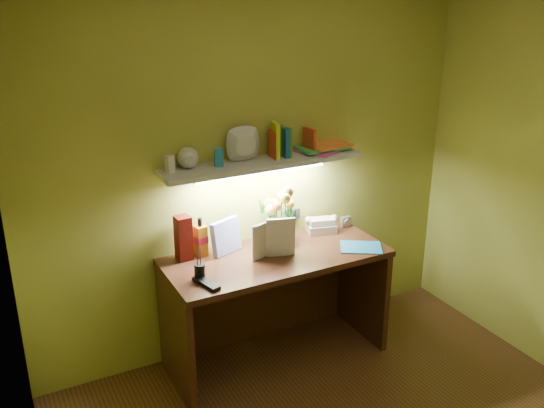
# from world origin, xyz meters

# --- Properties ---
(desk) EXTENTS (1.40, 0.60, 0.75)m
(desk) POSITION_xyz_m (0.00, 1.20, 0.38)
(desk) COLOR #381D0F
(desk) RESTS_ON ground
(flower_bouquet) EXTENTS (0.29, 0.29, 0.37)m
(flower_bouquet) POSITION_xyz_m (0.10, 1.36, 0.94)
(flower_bouquet) COLOR #0B1536
(flower_bouquet) RESTS_ON desk
(telephone) EXTENTS (0.22, 0.19, 0.11)m
(telephone) POSITION_xyz_m (0.44, 1.38, 0.81)
(telephone) COLOR beige
(telephone) RESTS_ON desk
(desk_clock) EXTENTS (0.07, 0.04, 0.07)m
(desk_clock) POSITION_xyz_m (0.64, 1.38, 0.79)
(desk_clock) COLOR silver
(desk_clock) RESTS_ON desk
(whisky_bottle) EXTENTS (0.08, 0.08, 0.25)m
(whisky_bottle) POSITION_xyz_m (-0.42, 1.41, 0.88)
(whisky_bottle) COLOR #A86812
(whisky_bottle) RESTS_ON desk
(whisky_box) EXTENTS (0.10, 0.10, 0.28)m
(whisky_box) POSITION_xyz_m (-0.53, 1.41, 0.89)
(whisky_box) COLOR #520D08
(whisky_box) RESTS_ON desk
(pen_cup) EXTENTS (0.08, 0.08, 0.15)m
(pen_cup) POSITION_xyz_m (-0.54, 1.13, 0.83)
(pen_cup) COLOR black
(pen_cup) RESTS_ON desk
(art_card) EXTENTS (0.21, 0.12, 0.21)m
(art_card) POSITION_xyz_m (-0.26, 1.38, 0.86)
(art_card) COLOR silver
(art_card) RESTS_ON desk
(tv_remote) EXTENTS (0.11, 0.20, 0.02)m
(tv_remote) POSITION_xyz_m (-0.53, 1.03, 0.76)
(tv_remote) COLOR black
(tv_remote) RESTS_ON desk
(blue_folder) EXTENTS (0.32, 0.30, 0.01)m
(blue_folder) POSITION_xyz_m (0.53, 1.04, 0.75)
(blue_folder) COLOR teal
(blue_folder) RESTS_ON desk
(desk_book_a) EXTENTS (0.17, 0.06, 0.23)m
(desk_book_a) POSITION_xyz_m (-0.17, 1.18, 0.86)
(desk_book_a) COLOR beige
(desk_book_a) RESTS_ON desk
(desk_book_b) EXTENTS (0.18, 0.08, 0.25)m
(desk_book_b) POSITION_xyz_m (-0.07, 1.20, 0.87)
(desk_book_b) COLOR silver
(desk_book_b) RESTS_ON desk
(wall_shelf) EXTENTS (1.33, 0.38, 0.25)m
(wall_shelf) POSITION_xyz_m (0.01, 1.39, 1.33)
(wall_shelf) COLOR silver
(wall_shelf) RESTS_ON ground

